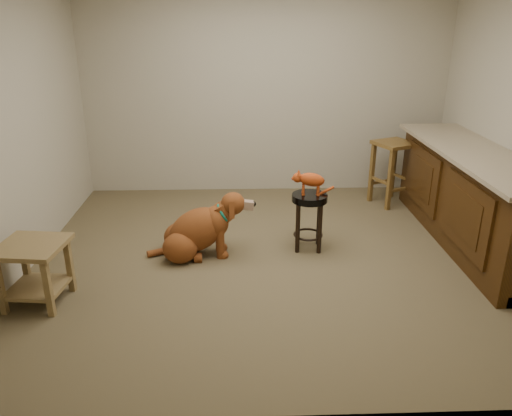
{
  "coord_description": "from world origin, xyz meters",
  "views": [
    {
      "loc": [
        -0.35,
        -4.22,
        2.15
      ],
      "look_at": [
        -0.19,
        0.14,
        0.45
      ],
      "focal_mm": 35.0,
      "sensor_mm": 36.0,
      "label": 1
    }
  ],
  "objects_px": {
    "padded_stool": "(309,210)",
    "golden_retriever": "(198,231)",
    "side_table": "(34,264)",
    "wood_stool": "(392,172)",
    "tabby_kitten": "(309,180)"
  },
  "relations": [
    {
      "from": "wood_stool",
      "to": "tabby_kitten",
      "type": "distance_m",
      "value": 1.71
    },
    {
      "from": "padded_stool",
      "to": "golden_retriever",
      "type": "height_order",
      "value": "golden_retriever"
    },
    {
      "from": "side_table",
      "to": "tabby_kitten",
      "type": "height_order",
      "value": "tabby_kitten"
    },
    {
      "from": "wood_stool",
      "to": "golden_retriever",
      "type": "distance_m",
      "value": 2.59
    },
    {
      "from": "padded_stool",
      "to": "side_table",
      "type": "bearing_deg",
      "value": -158.23
    },
    {
      "from": "wood_stool",
      "to": "side_table",
      "type": "relative_size",
      "value": 1.4
    },
    {
      "from": "wood_stool",
      "to": "golden_retriever",
      "type": "relative_size",
      "value": 0.73
    },
    {
      "from": "padded_stool",
      "to": "golden_retriever",
      "type": "distance_m",
      "value": 1.08
    },
    {
      "from": "padded_stool",
      "to": "side_table",
      "type": "xyz_separation_m",
      "value": [
        -2.27,
        -0.91,
        -0.06
      ]
    },
    {
      "from": "wood_stool",
      "to": "tabby_kitten",
      "type": "relative_size",
      "value": 1.8
    },
    {
      "from": "padded_stool",
      "to": "tabby_kitten",
      "type": "relative_size",
      "value": 1.32
    },
    {
      "from": "tabby_kitten",
      "to": "side_table",
      "type": "bearing_deg",
      "value": -151.57
    },
    {
      "from": "padded_stool",
      "to": "side_table",
      "type": "relative_size",
      "value": 1.03
    },
    {
      "from": "side_table",
      "to": "golden_retriever",
      "type": "xyz_separation_m",
      "value": [
        1.21,
        0.79,
        -0.09
      ]
    },
    {
      "from": "golden_retriever",
      "to": "padded_stool",
      "type": "bearing_deg",
      "value": 1.84
    }
  ]
}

